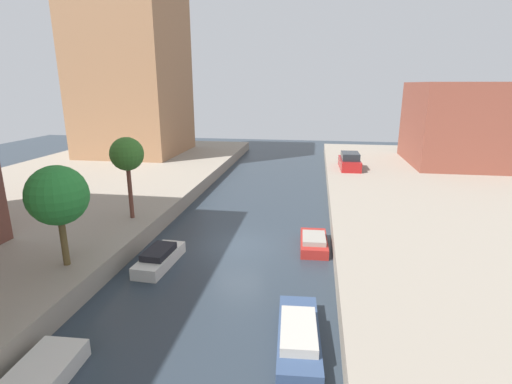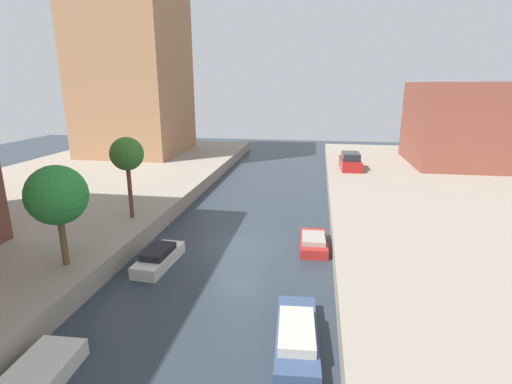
{
  "view_description": "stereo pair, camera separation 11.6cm",
  "coord_description": "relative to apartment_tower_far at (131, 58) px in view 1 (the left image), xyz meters",
  "views": [
    {
      "loc": [
        3.9,
        -19.1,
        8.5
      ],
      "look_at": [
        0.14,
        5.1,
        1.66
      ],
      "focal_mm": 27.12,
      "sensor_mm": 36.0,
      "label": 1
    },
    {
      "loc": [
        4.01,
        -19.08,
        8.5
      ],
      "look_at": [
        0.14,
        5.1,
        1.66
      ],
      "focal_mm": 27.12,
      "sensor_mm": 36.0,
      "label": 2
    }
  ],
  "objects": [
    {
      "name": "ground_plane",
      "position": [
        16.0,
        -21.91,
        -11.15
      ],
      "size": [
        84.0,
        84.0,
        0.0
      ],
      "primitive_type": "plane",
      "color": "#28333D"
    },
    {
      "name": "moored_boat_left_2",
      "position": [
        12.64,
        -24.77,
        -10.77
      ],
      "size": [
        1.45,
        3.54,
        0.89
      ],
      "color": "beige",
      "rests_on": "ground_plane"
    },
    {
      "name": "street_tree_1",
      "position": [
        9.5,
        -27.22,
        -7.07
      ],
      "size": [
        2.49,
        2.49,
        4.35
      ],
      "color": "brown",
      "rests_on": "quay_left"
    },
    {
      "name": "moored_boat_right_2",
      "position": [
        19.59,
        -29.7,
        -10.8
      ],
      "size": [
        1.66,
        4.39,
        0.84
      ],
      "color": "#33476B",
      "rests_on": "ground_plane"
    },
    {
      "name": "street_tree_2",
      "position": [
        9.5,
        -21.06,
        -6.45
      ],
      "size": [
        1.88,
        1.88,
        4.69
      ],
      "color": "brown",
      "rests_on": "quay_left"
    },
    {
      "name": "low_block_right",
      "position": [
        34.0,
        -1.12,
        -6.3
      ],
      "size": [
        10.0,
        10.3,
        7.69
      ],
      "primitive_type": "cube",
      "color": "brown",
      "rests_on": "quay_right"
    },
    {
      "name": "apartment_tower_far",
      "position": [
        0.0,
        0.0,
        0.0
      ],
      "size": [
        10.0,
        10.79,
        20.3
      ],
      "primitive_type": "cube",
      "color": "#9E704C",
      "rests_on": "quay_left"
    },
    {
      "name": "parked_car",
      "position": [
        23.04,
        -5.26,
        -9.51
      ],
      "size": [
        1.84,
        4.18,
        1.53
      ],
      "color": "maroon",
      "rests_on": "quay_right"
    },
    {
      "name": "moored_boat_right_3",
      "position": [
        20.01,
        -21.52,
        -10.82
      ],
      "size": [
        1.54,
        3.26,
        0.76
      ],
      "color": "maroon",
      "rests_on": "ground_plane"
    }
  ]
}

